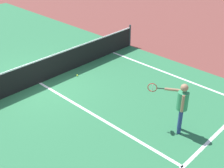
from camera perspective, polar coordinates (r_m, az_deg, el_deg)
ground_plane at (r=11.83m, az=-13.68°, el=0.18°), size 60.00×60.00×0.00m
court_surface_inbounds at (r=11.83m, az=-13.68°, el=0.18°), size 10.62×24.40×0.00m
line_service_near at (r=8.13m, az=13.43°, el=-15.23°), size 8.22×0.10×0.01m
line_center_service at (r=9.63m, az=-2.92°, el=-6.24°), size 0.10×6.40×0.01m
net at (r=11.60m, az=-13.96°, el=2.30°), size 10.70×0.09×1.07m
player_near at (r=8.70m, az=13.15°, el=-3.53°), size 0.61×1.13×1.60m
tennis_ball_near_net at (r=12.06m, az=-6.67°, el=1.66°), size 0.07×0.07×0.07m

